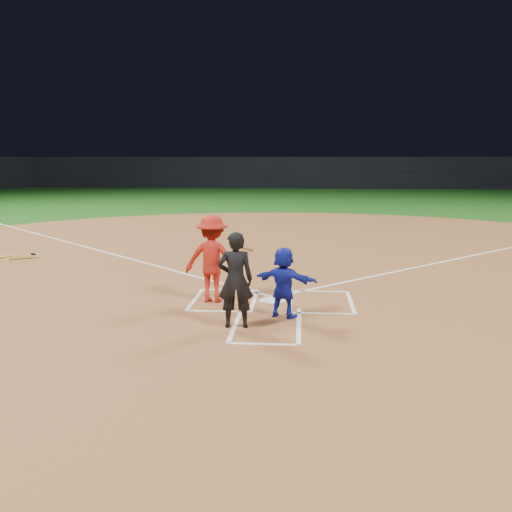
# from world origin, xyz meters

# --- Properties ---
(ground) EXTENTS (120.00, 120.00, 0.00)m
(ground) POSITION_xyz_m (0.00, 0.00, 0.00)
(ground) COLOR #134A12
(ground) RESTS_ON ground
(home_plate_dirt) EXTENTS (28.00, 28.00, 0.01)m
(home_plate_dirt) POSITION_xyz_m (0.00, 6.00, 0.01)
(home_plate_dirt) COLOR brown
(home_plate_dirt) RESTS_ON ground
(stadium_wall_far) EXTENTS (80.00, 1.20, 3.20)m
(stadium_wall_far) POSITION_xyz_m (0.00, 48.00, 1.60)
(stadium_wall_far) COLOR black
(stadium_wall_far) RESTS_ON ground
(home_plate) EXTENTS (0.60, 0.60, 0.02)m
(home_plate) POSITION_xyz_m (0.00, 0.00, 0.02)
(home_plate) COLOR white
(home_plate) RESTS_ON home_plate_dirt
(on_deck_circle) EXTENTS (1.70, 1.70, 0.01)m
(on_deck_circle) POSITION_xyz_m (-7.70, 4.66, 0.02)
(on_deck_circle) COLOR brown
(on_deck_circle) RESTS_ON home_plate_dirt
(on_deck_logo) EXTENTS (0.80, 0.80, 0.00)m
(on_deck_logo) POSITION_xyz_m (-7.70, 4.66, 0.02)
(on_deck_logo) COLOR yellow
(on_deck_logo) RESTS_ON on_deck_circle
(on_deck_bat_a) EXTENTS (0.59, 0.68, 0.06)m
(on_deck_bat_a) POSITION_xyz_m (-7.55, 4.91, 0.05)
(on_deck_bat_a) COLOR #A57E3C
(on_deck_bat_a) RESTS_ON on_deck_circle
(on_deck_bat_b) EXTENTS (0.72, 0.55, 0.06)m
(on_deck_bat_b) POSITION_xyz_m (-7.90, 4.56, 0.05)
(on_deck_bat_b) COLOR #9E6B39
(on_deck_bat_b) RESTS_ON on_deck_circle
(on_deck_bat_c) EXTENTS (0.77, 0.44, 0.06)m
(on_deck_bat_c) POSITION_xyz_m (-7.40, 4.36, 0.05)
(on_deck_bat_c) COLOR olive
(on_deck_bat_c) RESTS_ON on_deck_circle
(bat_weight_donut) EXTENTS (0.19, 0.19, 0.05)m
(bat_weight_donut) POSITION_xyz_m (-7.50, 5.06, 0.05)
(bat_weight_donut) COLOR black
(bat_weight_donut) RESTS_ON on_deck_circle
(catcher) EXTENTS (1.25, 0.81, 1.29)m
(catcher) POSITION_xyz_m (0.27, -1.19, 0.66)
(catcher) COLOR #151FAB
(catcher) RESTS_ON home_plate_dirt
(umpire) EXTENTS (0.64, 0.46, 1.65)m
(umpire) POSITION_xyz_m (-0.53, -1.89, 0.84)
(umpire) COLOR black
(umpire) RESTS_ON home_plate_dirt
(chalk_markings) EXTENTS (28.35, 17.32, 0.01)m
(chalk_markings) POSITION_xyz_m (0.00, 5.29, 0.01)
(chalk_markings) COLOR white
(chalk_markings) RESTS_ON home_plate_dirt
(batter_at_plate) EXTENTS (1.40, 0.90, 1.75)m
(batter_at_plate) POSITION_xyz_m (-1.20, -0.14, 0.89)
(batter_at_plate) COLOR #A81B12
(batter_at_plate) RESTS_ON home_plate_dirt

